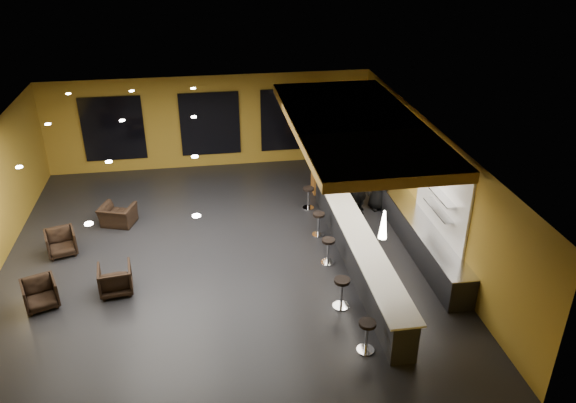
{
  "coord_description": "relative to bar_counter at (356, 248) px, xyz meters",
  "views": [
    {
      "loc": [
        -0.23,
        -13.64,
        8.64
      ],
      "look_at": [
        2.0,
        0.5,
        1.3
      ],
      "focal_mm": 35.0,
      "sensor_mm": 36.0,
      "label": 1
    }
  ],
  "objects": [
    {
      "name": "armchair_b",
      "position": [
        -6.39,
        -0.31,
        -0.12
      ],
      "size": [
        0.91,
        0.93,
        0.76
      ],
      "primitive_type": "imported",
      "rotation": [
        0.0,
        0.0,
        3.27
      ],
      "color": "black",
      "rests_on": "floor"
    },
    {
      "name": "bar_stool_4",
      "position": [
        -0.67,
        3.43,
        -0.02
      ],
      "size": [
        0.38,
        0.38,
        0.74
      ],
      "rotation": [
        0.0,
        0.0,
        0.33
      ],
      "color": "silver",
      "rests_on": "floor"
    },
    {
      "name": "wall_right",
      "position": [
        2.4,
        1.0,
        1.25
      ],
      "size": [
        0.1,
        13.0,
        3.5
      ],
      "primitive_type": "cube",
      "color": "olive",
      "rests_on": "floor"
    },
    {
      "name": "wall_front",
      "position": [
        -3.65,
        -5.55,
        1.25
      ],
      "size": [
        12.0,
        0.1,
        3.5
      ],
      "primitive_type": "cube",
      "color": "olive",
      "rests_on": "floor"
    },
    {
      "name": "prep_counter",
      "position": [
        2.0,
        0.5,
        -0.07
      ],
      "size": [
        0.7,
        6.0,
        0.86
      ],
      "primitive_type": "cube",
      "color": "black",
      "rests_on": "floor"
    },
    {
      "name": "wood_soffit",
      "position": [
        0.35,
        2.0,
        2.86
      ],
      "size": [
        3.6,
        8.0,
        0.28
      ],
      "primitive_type": "cube",
      "color": "olive",
      "rests_on": "ceiling"
    },
    {
      "name": "ceiling",
      "position": [
        -3.65,
        1.0,
        3.05
      ],
      "size": [
        12.0,
        13.0,
        0.1
      ],
      "primitive_type": "cube",
      "color": "black"
    },
    {
      "name": "armchair_c",
      "position": [
        -8.12,
        1.79,
        -0.13
      ],
      "size": [
        0.98,
        1.0,
        0.73
      ],
      "primitive_type": "imported",
      "rotation": [
        0.0,
        0.0,
        0.3
      ],
      "color": "black",
      "rests_on": "floor"
    },
    {
      "name": "wall_shelf_lower",
      "position": [
        2.17,
        -0.2,
        1.1
      ],
      "size": [
        0.3,
        1.5,
        0.03
      ],
      "primitive_type": "cube",
      "color": "silver",
      "rests_on": "wall_right"
    },
    {
      "name": "bar_top",
      "position": [
        0.0,
        0.0,
        0.52
      ],
      "size": [
        0.78,
        8.1,
        0.05
      ],
      "primitive_type": "cube",
      "color": "silver",
      "rests_on": "bar_counter"
    },
    {
      "name": "wall_shelf_upper",
      "position": [
        2.17,
        -0.2,
        1.55
      ],
      "size": [
        0.3,
        1.5,
        0.03
      ],
      "primitive_type": "cube",
      "color": "silver",
      "rests_on": "wall_right"
    },
    {
      "name": "bar_stool_0",
      "position": [
        -0.68,
        -3.44,
        0.0
      ],
      "size": [
        0.4,
        0.4,
        0.79
      ],
      "rotation": [
        0.0,
        0.0,
        0.31
      ],
      "color": "silver",
      "rests_on": "floor"
    },
    {
      "name": "armchair_d",
      "position": [
        -6.73,
        3.28,
        -0.18
      ],
      "size": [
        1.22,
        1.14,
        0.65
      ],
      "primitive_type": "imported",
      "rotation": [
        0.0,
        0.0,
        2.82
      ],
      "color": "black",
      "rests_on": "floor"
    },
    {
      "name": "bar_stool_2",
      "position": [
        -0.75,
        0.14,
        -0.01
      ],
      "size": [
        0.38,
        0.38,
        0.76
      ],
      "rotation": [
        0.0,
        0.0,
        -0.2
      ],
      "color": "silver",
      "rests_on": "floor"
    },
    {
      "name": "armchair_a",
      "position": [
        -8.14,
        -0.64,
        -0.14
      ],
      "size": [
        1.0,
        1.02,
        0.72
      ],
      "primitive_type": "imported",
      "rotation": [
        0.0,
        0.0,
        0.36
      ],
      "color": "black",
      "rests_on": "floor"
    },
    {
      "name": "window_left",
      "position": [
        -7.15,
        7.44,
        1.2
      ],
      "size": [
        2.2,
        0.06,
        2.4
      ],
      "primitive_type": "cube",
      "color": "black",
      "rests_on": "wall_back"
    },
    {
      "name": "tile_backsplash",
      "position": [
        2.31,
        0.0,
        1.5
      ],
      "size": [
        0.06,
        3.2,
        2.4
      ],
      "primitive_type": "cube",
      "color": "white",
      "rests_on": "wall_right"
    },
    {
      "name": "column",
      "position": [
        0.0,
        4.6,
        1.25
      ],
      "size": [
        0.6,
        0.6,
        3.5
      ],
      "primitive_type": "cube",
      "color": "#A96326",
      "rests_on": "floor"
    },
    {
      "name": "wall_back",
      "position": [
        -3.65,
        7.55,
        1.25
      ],
      "size": [
        12.0,
        0.1,
        3.5
      ],
      "primitive_type": "cube",
      "color": "olive",
      "rests_on": "floor"
    },
    {
      "name": "bar_stool_1",
      "position": [
        -0.85,
        -1.83,
        0.02
      ],
      "size": [
        0.41,
        0.41,
        0.81
      ],
      "rotation": [
        0.0,
        0.0,
        -0.2
      ],
      "color": "silver",
      "rests_on": "floor"
    },
    {
      "name": "floor",
      "position": [
        -3.65,
        1.0,
        -0.55
      ],
      "size": [
        12.0,
        13.0,
        0.1
      ],
      "primitive_type": "cube",
      "color": "black",
      "rests_on": "ground"
    },
    {
      "name": "pendant_2",
      "position": [
        0.0,
        3.0,
        1.85
      ],
      "size": [
        0.2,
        0.2,
        0.7
      ],
      "primitive_type": "cone",
      "color": "white",
      "rests_on": "wood_soffit"
    },
    {
      "name": "window_right",
      "position": [
        -0.65,
        7.44,
        1.2
      ],
      "size": [
        2.2,
        0.06,
        2.4
      ],
      "primitive_type": "cube",
      "color": "black",
      "rests_on": "wall_back"
    },
    {
      "name": "window_center",
      "position": [
        -3.65,
        7.44,
        1.2
      ],
      "size": [
        2.2,
        0.06,
        2.4
      ],
      "primitive_type": "cube",
      "color": "black",
      "rests_on": "wall_back"
    },
    {
      "name": "prep_top",
      "position": [
        2.0,
        0.5,
        0.39
      ],
      "size": [
        0.72,
        6.0,
        0.03
      ],
      "primitive_type": "cube",
      "color": "silver",
      "rests_on": "prep_counter"
    },
    {
      "name": "staff_a",
      "position": [
        0.82,
        2.76,
        0.41
      ],
      "size": [
        0.78,
        0.66,
        1.83
      ],
      "primitive_type": "imported",
      "rotation": [
        0.0,
        0.0,
        0.4
      ],
      "color": "black",
      "rests_on": "floor"
    },
    {
      "name": "bar_stool_3",
      "position": [
        -0.7,
        1.67,
        -0.02
      ],
      "size": [
        0.38,
        0.38,
        0.75
      ],
      "rotation": [
        0.0,
        0.0,
        0.16
      ],
      "color": "silver",
      "rests_on": "floor"
    },
    {
      "name": "staff_b",
      "position": [
        0.88,
        3.08,
        0.34
      ],
      "size": [
        0.97,
        0.85,
        1.69
      ],
      "primitive_type": "imported",
      "rotation": [
        0.0,
        0.0,
        -0.3
      ],
      "color": "black",
      "rests_on": "floor"
    },
    {
      "name": "staff_c",
      "position": [
        1.6,
        3.06,
        0.39
      ],
      "size": [
        0.91,
        0.64,
        1.78
      ],
      "primitive_type": "imported",
      "rotation": [
        0.0,
        0.0,
        0.08
      ],
      "color": "black",
      "rests_on": "floor"
    },
    {
      "name": "pendant_1",
      "position": [
        0.0,
        0.5,
        1.85
      ],
      "size": [
        0.2,
        0.2,
        0.7
      ],
      "primitive_type": "cone",
      "color": "white",
      "rests_on": "wood_soffit"
    },
    {
      "name": "bar_counter",
      "position": [
        0.0,
        0.0,
        0.0
      ],
      "size": [
        0.6,
        8.0,
        1.0
      ],
      "primitive_type": "cube",
      "color": "black",
      "rests_on": "floor"
    },
    {
      "name": "pendant_0",
      "position": [
        0.0,
        -2.0,
        1.85
      ],
      "size": [
        0.2,
        0.2,
        0.7
      ],
      "primitive_type": "cone",
      "color": "white",
      "rests_on": "wood_soffit"
    }
  ]
}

